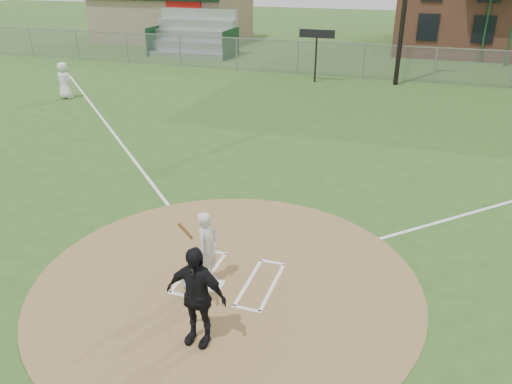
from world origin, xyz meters
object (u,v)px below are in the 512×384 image
(catcher, at_px, (195,281))
(batter_at_plate, at_px, (208,248))
(umpire, at_px, (196,296))
(home_plate, at_px, (213,285))
(ondeck_player, at_px, (64,81))

(catcher, bearing_deg, batter_at_plate, 113.63)
(catcher, xyz_separation_m, umpire, (0.46, -0.88, 0.38))
(home_plate, xyz_separation_m, ondeck_player, (-13.49, 12.65, 0.88))
(home_plate, distance_m, umpire, 1.96)
(catcher, relative_size, umpire, 0.62)
(ondeck_player, relative_size, batter_at_plate, 1.02)
(home_plate, xyz_separation_m, batter_at_plate, (-0.14, 0.11, 0.83))
(home_plate, bearing_deg, ondeck_player, 136.82)
(umpire, distance_m, ondeck_player, 19.94)
(catcher, distance_m, umpire, 1.06)
(catcher, xyz_separation_m, ondeck_player, (-13.44, 13.43, 0.28))
(home_plate, distance_m, batter_at_plate, 0.85)
(umpire, relative_size, batter_at_plate, 1.11)
(home_plate, bearing_deg, catcher, -93.62)
(batter_at_plate, bearing_deg, home_plate, -37.67)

